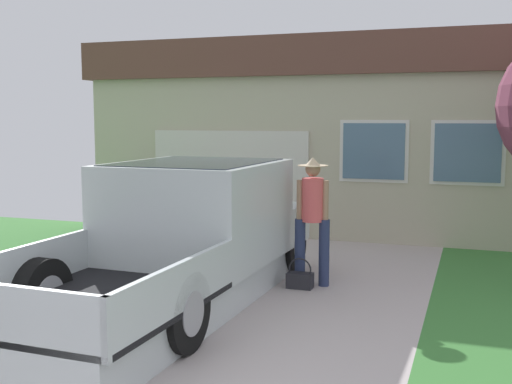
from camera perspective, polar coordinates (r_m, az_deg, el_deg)
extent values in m
cube|color=#BBB0AC|center=(8.19, -3.80, -9.67)|extent=(5.20, 9.00, 0.06)
cube|color=silver|center=(7.82, -7.80, -8.68)|extent=(1.94, 5.51, 0.42)
cube|color=silver|center=(8.31, -5.39, -1.75)|extent=(2.00, 2.26, 1.28)
cube|color=#1E2833|center=(8.26, -5.41, 0.87)|extent=(1.77, 2.08, 0.54)
cube|color=silver|center=(9.75, -1.37, -2.61)|extent=(1.97, 0.92, 0.56)
cube|color=black|center=(6.50, -14.42, -9.82)|extent=(2.01, 2.44, 0.06)
cube|color=silver|center=(7.02, -20.82, -6.86)|extent=(0.13, 2.39, 0.53)
cube|color=silver|center=(5.96, -6.99, -8.84)|extent=(0.13, 2.39, 0.53)
cube|color=silver|center=(5.57, -21.52, -10.38)|extent=(1.94, 0.12, 0.53)
cube|color=black|center=(9.45, -9.17, 0.94)|extent=(0.11, 0.18, 0.20)
cylinder|color=black|center=(10.03, -6.11, -4.13)|extent=(0.28, 0.81, 0.80)
cylinder|color=#9E9EA3|center=(10.03, -6.11, -4.13)|extent=(0.29, 0.45, 0.44)
cylinder|color=black|center=(9.40, 3.10, -4.83)|extent=(0.28, 0.81, 0.80)
cylinder|color=#9E9EA3|center=(9.40, 3.10, -4.83)|extent=(0.29, 0.45, 0.44)
cylinder|color=black|center=(7.19, -18.85, -8.78)|extent=(0.28, 0.81, 0.80)
cylinder|color=#9E9EA3|center=(7.19, -18.85, -8.78)|extent=(0.29, 0.45, 0.44)
cylinder|color=black|center=(6.29, -6.74, -10.70)|extent=(0.28, 0.81, 0.80)
cylinder|color=#9E9EA3|center=(6.29, -6.74, -10.70)|extent=(0.29, 0.45, 0.44)
cylinder|color=navy|center=(8.66, 6.15, -5.47)|extent=(0.14, 0.14, 0.91)
cylinder|color=navy|center=(8.69, 3.98, -5.41)|extent=(0.14, 0.14, 0.91)
cylinder|color=#E55959|center=(8.55, 5.11, -0.71)|extent=(0.29, 0.29, 0.59)
cylinder|color=tan|center=(8.55, 6.25, -1.08)|extent=(0.09, 0.09, 0.64)
cylinder|color=tan|center=(8.57, 3.97, -1.04)|extent=(0.09, 0.09, 0.64)
sphere|color=tan|center=(8.51, 5.14, 2.07)|extent=(0.20, 0.20, 0.20)
cylinder|color=#D1B78E|center=(8.50, 5.14, 2.38)|extent=(0.41, 0.41, 0.01)
cone|color=#D1B78E|center=(8.50, 5.15, 2.76)|extent=(0.21, 0.21, 0.11)
cube|color=#232328|center=(8.60, 3.97, -7.95)|extent=(0.34, 0.20, 0.21)
torus|color=#232328|center=(8.56, 3.98, -6.96)|extent=(0.31, 0.02, 0.31)
cube|color=#B9B298|center=(15.06, 6.91, 3.79)|extent=(8.74, 6.50, 3.06)
cube|color=brown|center=(15.09, 7.01, 11.02)|extent=(9.09, 6.76, 0.75)
cube|color=silver|center=(12.35, -2.42, 0.82)|extent=(3.17, 0.06, 2.03)
cube|color=slate|center=(11.57, 10.54, 3.63)|extent=(1.10, 0.05, 1.00)
cube|color=silver|center=(11.58, 10.55, 3.63)|extent=(1.23, 0.02, 1.12)
cube|color=slate|center=(11.44, 18.50, 3.36)|extent=(1.10, 0.05, 1.00)
cube|color=silver|center=(11.45, 18.50, 3.37)|extent=(1.23, 0.02, 1.12)
cube|color=#286B38|center=(12.94, -10.76, -1.27)|extent=(0.58, 0.68, 0.84)
cube|color=#1C4A27|center=(12.89, -10.81, 0.80)|extent=(0.60, 0.71, 0.10)
cylinder|color=black|center=(12.89, -12.18, -3.23)|extent=(0.05, 0.18, 0.18)
cylinder|color=black|center=(12.67, -10.47, -3.36)|extent=(0.05, 0.18, 0.18)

